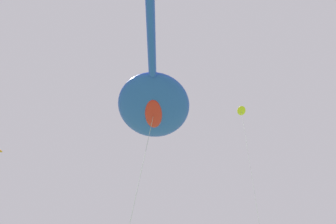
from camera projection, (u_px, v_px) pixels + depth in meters
big_show_kite at (154, 106)px, 16.82m from camera, size 13.08×8.46×14.35m
small_kite_stunt_black at (242, 112)px, 21.05m from camera, size 3.85×1.27×16.66m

